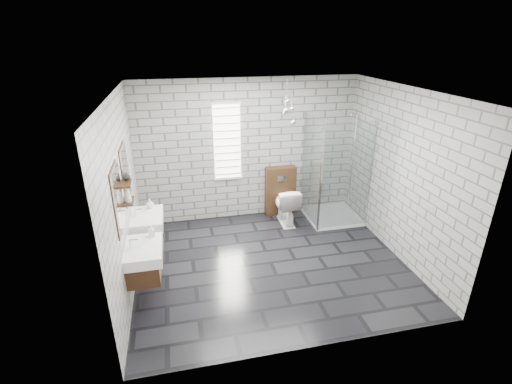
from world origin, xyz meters
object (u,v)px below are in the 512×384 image
object	(u,v)px
vanity_right	(145,221)
cistern_panel	(280,191)
toilet	(286,205)
shower_enclosure	(331,197)
vanity_left	(141,253)

from	to	relation	value
vanity_right	cistern_panel	size ratio (longest dim) A/B	1.57
toilet	cistern_panel	bearing A→B (deg)	-89.02
cistern_panel	shower_enclosure	bearing A→B (deg)	-30.73
vanity_left	toilet	xyz separation A→B (m)	(2.54, 1.78, -0.39)
vanity_left	toilet	bearing A→B (deg)	35.01
shower_enclosure	toilet	xyz separation A→B (m)	(-0.87, 0.11, -0.13)
cistern_panel	toilet	world-z (taller)	cistern_panel
vanity_left	shower_enclosure	size ratio (longest dim) A/B	0.77
shower_enclosure	toilet	bearing A→B (deg)	172.94
cistern_panel	vanity_left	bearing A→B (deg)	-139.25
vanity_left	vanity_right	world-z (taller)	same
vanity_right	toilet	size ratio (longest dim) A/B	2.12
cistern_panel	shower_enclosure	xyz separation A→B (m)	(0.87, -0.52, 0.00)
vanity_left	shower_enclosure	world-z (taller)	shower_enclosure
vanity_left	shower_enclosure	xyz separation A→B (m)	(3.41, 1.67, -0.25)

